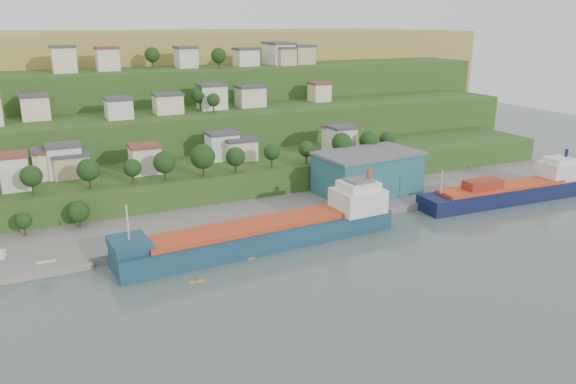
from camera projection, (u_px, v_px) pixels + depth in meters
ground at (261, 263)px, 128.02m from camera, size 500.00×500.00×0.00m
quay at (287, 214)px, 160.44m from camera, size 220.00×26.00×4.00m
hillside at (126, 134)px, 273.52m from camera, size 360.00×210.85×96.00m
cargo_ship_near at (271, 234)px, 137.72m from camera, size 71.59×15.25×18.26m
cargo_ship_far at (511, 193)px, 172.16m from camera, size 59.31×12.28×16.02m
warehouse at (367, 172)px, 172.44m from camera, size 32.36×21.31×12.80m
dinghy at (46, 263)px, 124.02m from camera, size 4.11×1.66×0.81m
kayak_orange at (247, 258)px, 130.14m from camera, size 3.20×0.85×0.79m
kayak_yellow at (197, 281)px, 118.73m from camera, size 3.44×1.15×0.85m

